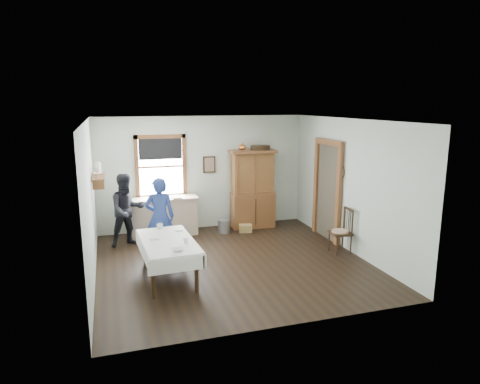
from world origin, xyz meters
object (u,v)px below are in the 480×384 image
(china_hutch, at_px, (253,189))
(figure_dark, at_px, (127,213))
(spindle_chair, at_px, (340,231))
(woman_blue, at_px, (160,220))
(dining_table, at_px, (169,259))
(pail, at_px, (224,226))
(work_counter, at_px, (164,216))
(wicker_basket, at_px, (245,228))

(china_hutch, height_order, figure_dark, china_hutch)
(spindle_chair, height_order, woman_blue, woman_blue)
(dining_table, distance_m, figure_dark, 2.10)
(spindle_chair, height_order, pail, spindle_chair)
(china_hutch, bearing_deg, spindle_chair, -61.64)
(china_hutch, xyz_separation_m, figure_dark, (-3.00, -0.54, -0.23))
(figure_dark, bearing_deg, woman_blue, -70.09)
(china_hutch, distance_m, pail, 1.16)
(china_hutch, distance_m, spindle_chair, 2.60)
(spindle_chair, xyz_separation_m, figure_dark, (-4.09, 1.76, 0.25))
(work_counter, relative_size, dining_table, 0.90)
(work_counter, relative_size, wicker_basket, 5.12)
(dining_table, xyz_separation_m, spindle_chair, (3.50, 0.22, 0.12))
(work_counter, xyz_separation_m, wicker_basket, (1.86, -0.37, -0.35))
(china_hutch, bearing_deg, wicker_basket, -126.06)
(spindle_chair, height_order, figure_dark, figure_dark)
(work_counter, height_order, woman_blue, woman_blue)
(china_hutch, relative_size, spindle_chair, 2.03)
(dining_table, height_order, pail, dining_table)
(wicker_basket, bearing_deg, china_hutch, 50.86)
(work_counter, relative_size, woman_blue, 1.05)
(china_hutch, xyz_separation_m, spindle_chair, (1.09, -2.31, -0.48))
(wicker_basket, bearing_deg, work_counter, 168.63)
(spindle_chair, relative_size, woman_blue, 0.63)
(china_hutch, height_order, spindle_chair, china_hutch)
(china_hutch, relative_size, figure_dark, 1.31)
(woman_blue, bearing_deg, work_counter, -93.65)
(spindle_chair, distance_m, figure_dark, 4.46)
(spindle_chair, distance_m, woman_blue, 3.63)
(work_counter, height_order, dining_table, work_counter)
(woman_blue, bearing_deg, dining_table, 96.26)
(pail, bearing_deg, work_counter, 168.88)
(pail, relative_size, figure_dark, 0.21)
(woman_blue, height_order, figure_dark, woman_blue)
(spindle_chair, distance_m, wicker_basket, 2.41)
(work_counter, distance_m, china_hutch, 2.22)
(work_counter, relative_size, china_hutch, 0.81)
(woman_blue, bearing_deg, wicker_basket, -148.09)
(spindle_chair, bearing_deg, woman_blue, 168.86)
(dining_table, bearing_deg, wicker_basket, 45.59)
(pail, bearing_deg, woman_blue, -145.57)
(pail, bearing_deg, figure_dark, -172.90)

